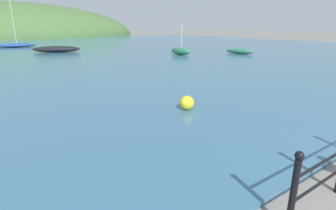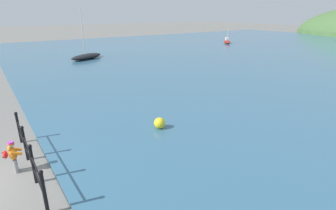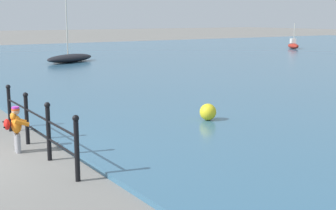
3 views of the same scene
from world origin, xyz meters
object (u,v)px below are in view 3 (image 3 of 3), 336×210
child_in_coat (15,125)px  boat_white_sailboat (70,58)px  boat_green_fishing (293,45)px  mooring_buoy (208,112)px

child_in_coat → boat_white_sailboat: size_ratio=0.21×
boat_green_fishing → mooring_buoy: boat_green_fishing is taller
boat_white_sailboat → mooring_buoy: (18.27, -3.19, -0.04)m
child_in_coat → mooring_buoy: size_ratio=2.19×
boat_white_sailboat → mooring_buoy: bearing=-9.9°
mooring_buoy → child_in_coat: bearing=-90.4°
child_in_coat → boat_white_sailboat: 20.06m
boat_green_fishing → mooring_buoy: bearing=-51.9°
child_in_coat → boat_green_fishing: (-19.67, 30.33, -0.20)m
child_in_coat → boat_green_fishing: 36.15m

